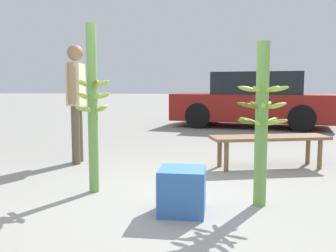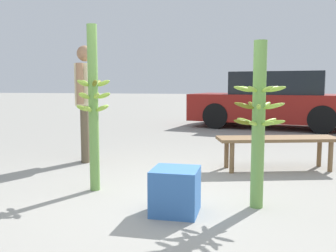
{
  "view_description": "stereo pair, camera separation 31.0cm",
  "coord_description": "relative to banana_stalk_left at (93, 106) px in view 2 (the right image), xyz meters",
  "views": [
    {
      "loc": [
        0.48,
        -3.35,
        1.12
      ],
      "look_at": [
        -0.05,
        0.52,
        0.68
      ],
      "focal_mm": 40.0,
      "sensor_mm": 36.0,
      "label": 1
    },
    {
      "loc": [
        0.79,
        -3.3,
        1.12
      ],
      "look_at": [
        -0.05,
        0.52,
        0.68
      ],
      "focal_mm": 40.0,
      "sensor_mm": 36.0,
      "label": 2
    }
  ],
  "objects": [
    {
      "name": "ground_plane",
      "position": [
        0.8,
        -0.33,
        -0.89
      ],
      "size": [
        80.0,
        80.0,
        0.0
      ],
      "primitive_type": "plane",
      "color": "gray"
    },
    {
      "name": "banana_stalk_left",
      "position": [
        0.0,
        0.0,
        0.0
      ],
      "size": [
        0.37,
        0.37,
        1.73
      ],
      "color": "#6B9E47",
      "rests_on": "ground_plane"
    },
    {
      "name": "banana_stalk_center",
      "position": [
        1.67,
        -0.21,
        -0.1
      ],
      "size": [
        0.46,
        0.46,
        1.5
      ],
      "color": "#6B9E47",
      "rests_on": "ground_plane"
    },
    {
      "name": "vendor_person",
      "position": [
        -0.71,
        1.36,
        0.11
      ],
      "size": [
        0.24,
        0.62,
        1.66
      ],
      "rotation": [
        0.0,
        0.0,
        1.71
      ],
      "color": "brown",
      "rests_on": "ground_plane"
    },
    {
      "name": "market_bench",
      "position": [
        1.96,
        1.4,
        -0.52
      ],
      "size": [
        1.62,
        0.84,
        0.43
      ],
      "rotation": [
        0.0,
        0.0,
        0.28
      ],
      "color": "brown",
      "rests_on": "ground_plane"
    },
    {
      "name": "parked_car",
      "position": [
        2.18,
        6.42,
        -0.2
      ],
      "size": [
        4.3,
        2.56,
        1.43
      ],
      "rotation": [
        0.0,
        0.0,
        1.38
      ],
      "color": "maroon",
      "rests_on": "ground_plane"
    },
    {
      "name": "produce_crate",
      "position": [
        0.98,
        -0.53,
        -0.69
      ],
      "size": [
        0.4,
        0.4,
        0.4
      ],
      "color": "#386BB2",
      "rests_on": "ground_plane"
    }
  ]
}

